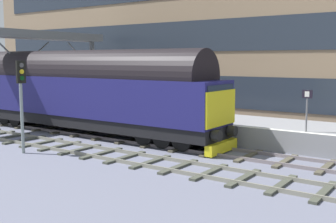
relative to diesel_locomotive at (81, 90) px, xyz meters
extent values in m
plane|color=slate|center=(0.00, -5.36, -2.48)|extent=(140.00, 140.00, 0.00)
cube|color=slate|center=(-0.72, -5.36, -2.41)|extent=(0.07, 60.00, 0.15)
cube|color=slate|center=(0.72, -5.36, -2.41)|extent=(0.07, 60.00, 0.15)
cube|color=#4B4738|center=(0.00, -13.46, -2.44)|extent=(2.50, 0.26, 0.09)
cube|color=#4B4738|center=(0.00, -11.84, -2.44)|extent=(2.50, 0.26, 0.09)
cube|color=#4B4738|center=(0.00, -10.22, -2.44)|extent=(2.50, 0.26, 0.09)
cube|color=#4B4738|center=(0.00, -8.60, -2.44)|extent=(2.50, 0.26, 0.09)
cube|color=#4B4738|center=(0.00, -6.98, -2.44)|extent=(2.50, 0.26, 0.09)
cube|color=#4B4738|center=(0.00, -5.36, -2.44)|extent=(2.50, 0.26, 0.09)
cube|color=#4B4738|center=(0.00, -3.73, -2.44)|extent=(2.50, 0.26, 0.09)
cube|color=#4B4738|center=(0.00, -2.11, -2.44)|extent=(2.50, 0.26, 0.09)
cube|color=#4B4738|center=(0.00, -0.49, -2.44)|extent=(2.50, 0.26, 0.09)
cube|color=#4B4738|center=(0.00, 1.13, -2.44)|extent=(2.50, 0.26, 0.09)
cube|color=#4B4738|center=(0.00, 2.75, -2.44)|extent=(2.50, 0.26, 0.09)
cube|color=#4B4738|center=(0.00, 4.37, -2.44)|extent=(2.50, 0.26, 0.09)
cube|color=#4B4738|center=(0.00, 6.00, -2.44)|extent=(2.50, 0.26, 0.09)
cube|color=#4B4738|center=(0.00, 7.62, -2.44)|extent=(2.50, 0.26, 0.09)
cube|color=gray|center=(-3.95, -5.36, -2.41)|extent=(0.07, 60.00, 0.15)
cube|color=gray|center=(-2.52, -5.36, -2.41)|extent=(0.07, 60.00, 0.15)
cube|color=#424439|center=(-3.23, -14.22, -2.44)|extent=(2.50, 0.26, 0.09)
cube|color=#424439|center=(-3.23, -12.86, -2.44)|extent=(2.50, 0.26, 0.09)
cube|color=#424439|center=(-3.23, -11.49, -2.44)|extent=(2.50, 0.26, 0.09)
cube|color=#424439|center=(-3.23, -10.13, -2.44)|extent=(2.50, 0.26, 0.09)
cube|color=#424439|center=(-3.23, -8.76, -2.44)|extent=(2.50, 0.26, 0.09)
cube|color=#424439|center=(-3.23, -7.40, -2.44)|extent=(2.50, 0.26, 0.09)
cube|color=#424439|center=(-3.23, -6.04, -2.44)|extent=(2.50, 0.26, 0.09)
cube|color=#424439|center=(-3.23, -4.67, -2.44)|extent=(2.50, 0.26, 0.09)
cube|color=#424439|center=(-3.23, -3.31, -2.44)|extent=(2.50, 0.26, 0.09)
cube|color=#424439|center=(-3.23, -1.95, -2.44)|extent=(2.50, 0.26, 0.09)
cube|color=#424439|center=(-3.23, -0.58, -2.44)|extent=(2.50, 0.26, 0.09)
cube|color=#424439|center=(-3.23, 0.78, -2.44)|extent=(2.50, 0.26, 0.09)
cube|color=#424439|center=(-3.23, 2.14, -2.44)|extent=(2.50, 0.26, 0.09)
cube|color=gray|center=(3.60, -5.36, -1.98)|extent=(4.00, 44.00, 1.00)
cube|color=white|center=(1.75, -5.36, -1.48)|extent=(0.30, 44.00, 0.01)
cube|color=#8F7659|center=(11.30, -2.49, 4.95)|extent=(5.78, 43.66, 14.87)
cube|color=#28303B|center=(8.38, -2.49, -0.44)|extent=(0.06, 40.17, 2.08)
cube|color=#28303B|center=(8.38, -2.49, 3.28)|extent=(0.06, 40.17, 2.08)
cube|color=black|center=(0.00, 0.04, -1.66)|extent=(2.56, 17.70, 0.60)
cube|color=navy|center=(0.00, 0.04, -0.31)|extent=(2.70, 17.70, 2.10)
cylinder|color=black|center=(0.00, 0.04, 0.92)|extent=(2.56, 16.28, 2.57)
cube|color=yellow|center=(0.00, -8.86, -0.46)|extent=(2.65, 0.08, 1.58)
cube|color=#232D3D|center=(0.00, -8.84, 0.27)|extent=(2.38, 0.04, 0.64)
cube|color=#232D3D|center=(1.37, 0.04, -0.01)|extent=(0.04, 12.39, 0.44)
cylinder|color=black|center=(-0.75, -9.07, -1.56)|extent=(0.48, 0.35, 0.48)
cylinder|color=black|center=(0.75, -9.07, -1.56)|extent=(0.48, 0.35, 0.48)
cube|color=yellow|center=(0.00, -8.92, -2.19)|extent=(2.43, 0.36, 0.47)
cylinder|color=black|center=(0.00, -7.26, -1.96)|extent=(1.64, 1.04, 1.04)
cylinder|color=black|center=(0.00, -6.16, -1.96)|extent=(1.64, 1.04, 1.04)
cylinder|color=black|center=(0.00, -5.06, -1.96)|extent=(1.64, 1.04, 1.04)
cylinder|color=black|center=(0.00, 5.13, -1.96)|extent=(1.64, 1.04, 1.04)
cylinder|color=black|center=(0.00, 6.23, -1.96)|extent=(1.64, 1.04, 1.04)
cylinder|color=black|center=(0.00, 7.33, -1.96)|extent=(1.64, 1.04, 1.04)
cylinder|color=gray|center=(-5.08, -1.64, -0.42)|extent=(0.14, 0.14, 4.12)
cube|color=black|center=(-5.08, -1.70, 1.15)|extent=(0.44, 0.10, 0.99)
cylinder|color=#50504E|center=(-5.08, -1.76, 1.44)|extent=(0.20, 0.06, 0.20)
cylinder|color=yellow|center=(-5.08, -1.76, 1.16)|extent=(0.20, 0.06, 0.20)
cylinder|color=#0A3E13|center=(-5.08, -1.76, 0.88)|extent=(0.20, 0.06, 0.20)
cylinder|color=slate|center=(1.97, -12.04, -0.55)|extent=(0.08, 0.08, 1.84)
cube|color=black|center=(1.94, -12.04, 0.19)|extent=(0.05, 0.44, 0.36)
cube|color=white|center=(1.91, -12.04, 0.19)|extent=(0.01, 0.20, 0.24)
cylinder|color=#362937|center=(2.86, -0.82, -1.05)|extent=(0.13, 0.13, 0.84)
cylinder|color=#362937|center=(2.77, -0.64, -1.05)|extent=(0.13, 0.13, 0.84)
cylinder|color=black|center=(2.82, -0.73, -0.35)|extent=(0.45, 0.45, 0.56)
sphere|color=tan|center=(2.82, -0.73, 0.06)|extent=(0.22, 0.22, 0.22)
cylinder|color=black|center=(2.91, -0.92, -0.35)|extent=(0.09, 0.09, 0.52)
cylinder|color=black|center=(2.73, -0.54, -0.35)|extent=(0.09, 0.09, 0.52)
cylinder|color=slate|center=(6.50, 5.57, 0.27)|extent=(0.36, 0.36, 5.51)
cube|color=slate|center=(0.43, 5.57, 3.28)|extent=(12.53, 2.00, 0.50)
cylinder|color=slate|center=(-0.98, 5.57, 2.43)|extent=(1.12, 0.10, 1.00)
cylinder|color=slate|center=(1.85, 5.57, 2.43)|extent=(1.19, 0.10, 0.90)
cylinder|color=slate|center=(4.68, 5.57, 2.43)|extent=(1.12, 0.10, 1.00)
camera|label=1|loc=(-16.45, -17.50, 1.68)|focal=44.87mm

